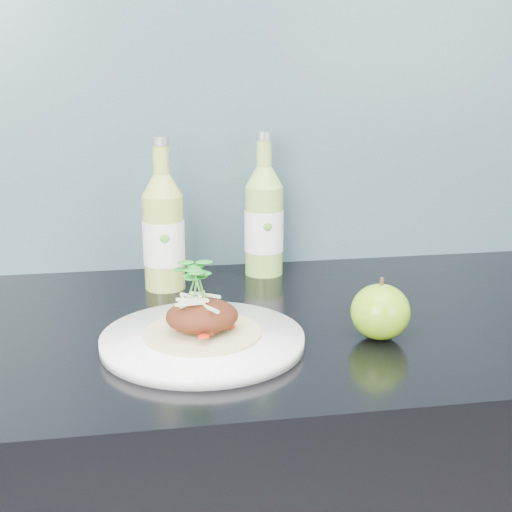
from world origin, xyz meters
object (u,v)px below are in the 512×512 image
at_px(dinner_plate, 203,340).
at_px(cider_bottle_left, 164,232).
at_px(green_apple, 380,312).
at_px(cider_bottle_right, 264,221).

relative_size(dinner_plate, cider_bottle_left, 1.33).
bearing_deg(dinner_plate, green_apple, -3.09).
xyz_separation_m(dinner_plate, cider_bottle_right, (0.14, 0.31, 0.08)).
relative_size(green_apple, cider_bottle_right, 0.39).
height_order(green_apple, cider_bottle_left, cider_bottle_left).
distance_m(green_apple, cider_bottle_right, 0.34).
relative_size(cider_bottle_left, cider_bottle_right, 1.00).
bearing_deg(green_apple, cider_bottle_left, 135.06).
relative_size(dinner_plate, cider_bottle_right, 1.33).
bearing_deg(green_apple, cider_bottle_right, 106.74).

